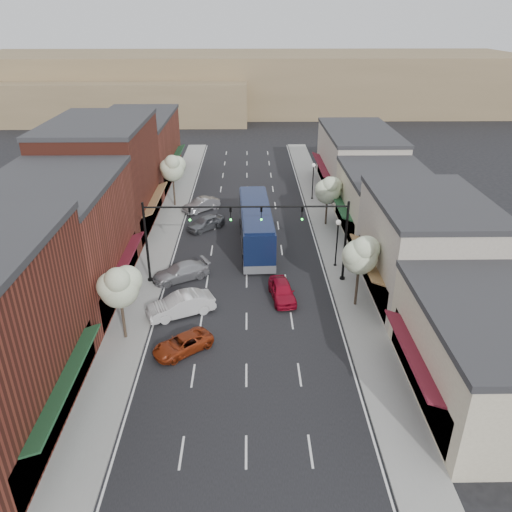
{
  "coord_description": "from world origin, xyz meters",
  "views": [
    {
      "loc": [
        0.22,
        -28.46,
        20.23
      ],
      "look_at": [
        0.79,
        8.27,
        2.2
      ],
      "focal_mm": 35.0,
      "sensor_mm": 36.0,
      "label": 1
    }
  ],
  "objects_px": {
    "lamp_post_near": "(337,236)",
    "parked_car_a": "(183,344)",
    "parked_car_d": "(206,223)",
    "signal_mast_right": "(317,230)",
    "coach_bus": "(256,226)",
    "lamp_post_far": "(313,175)",
    "parked_car_b": "(181,305)",
    "signal_mast_left": "(175,231)",
    "tree_right_far": "(328,189)",
    "tree_right_near": "(361,254)",
    "parked_car_c": "(181,272)",
    "tree_left_far": "(173,168)",
    "red_hatchback": "(282,291)",
    "tree_left_near": "(119,285)",
    "parked_car_e": "(201,205)"
  },
  "relations": [
    {
      "from": "signal_mast_left",
      "to": "parked_car_e",
      "type": "xyz_separation_m",
      "value": [
        0.49,
        16.47,
        -3.9
      ]
    },
    {
      "from": "parked_car_a",
      "to": "parked_car_d",
      "type": "relative_size",
      "value": 0.98
    },
    {
      "from": "red_hatchback",
      "to": "tree_left_near",
      "type": "bearing_deg",
      "value": -162.84
    },
    {
      "from": "signal_mast_right",
      "to": "lamp_post_far",
      "type": "height_order",
      "value": "signal_mast_right"
    },
    {
      "from": "lamp_post_near",
      "to": "parked_car_a",
      "type": "relative_size",
      "value": 1.09
    },
    {
      "from": "parked_car_c",
      "to": "tree_left_near",
      "type": "bearing_deg",
      "value": -46.27
    },
    {
      "from": "lamp_post_near",
      "to": "parked_car_e",
      "type": "height_order",
      "value": "lamp_post_near"
    },
    {
      "from": "parked_car_c",
      "to": "tree_right_far",
      "type": "bearing_deg",
      "value": 101.49
    },
    {
      "from": "lamp_post_far",
      "to": "parked_car_c",
      "type": "distance_m",
      "value": 23.77
    },
    {
      "from": "parked_car_b",
      "to": "tree_left_far",
      "type": "bearing_deg",
      "value": 164.34
    },
    {
      "from": "coach_bus",
      "to": "parked_car_a",
      "type": "relative_size",
      "value": 3.15
    },
    {
      "from": "parked_car_d",
      "to": "coach_bus",
      "type": "bearing_deg",
      "value": 9.7
    },
    {
      "from": "tree_left_far",
      "to": "tree_right_far",
      "type": "bearing_deg",
      "value": -19.87
    },
    {
      "from": "tree_left_near",
      "to": "lamp_post_near",
      "type": "height_order",
      "value": "tree_left_near"
    },
    {
      "from": "tree_right_far",
      "to": "lamp_post_near",
      "type": "xyz_separation_m",
      "value": [
        -0.55,
        -9.44,
        -0.99
      ]
    },
    {
      "from": "tree_right_far",
      "to": "coach_bus",
      "type": "bearing_deg",
      "value": -147.58
    },
    {
      "from": "red_hatchback",
      "to": "parked_car_a",
      "type": "relative_size",
      "value": 1.04
    },
    {
      "from": "parked_car_b",
      "to": "parked_car_e",
      "type": "xyz_separation_m",
      "value": [
        -0.28,
        21.48,
        -0.1
      ]
    },
    {
      "from": "red_hatchback",
      "to": "parked_car_d",
      "type": "height_order",
      "value": "red_hatchback"
    },
    {
      "from": "parked_car_e",
      "to": "lamp_post_near",
      "type": "bearing_deg",
      "value": 1.77
    },
    {
      "from": "tree_right_near",
      "to": "parked_car_d",
      "type": "relative_size",
      "value": 1.43
    },
    {
      "from": "tree_right_far",
      "to": "red_hatchback",
      "type": "relative_size",
      "value": 1.28
    },
    {
      "from": "signal_mast_right",
      "to": "parked_car_b",
      "type": "distance_m",
      "value": 12.21
    },
    {
      "from": "tree_left_near",
      "to": "tree_right_near",
      "type": "bearing_deg",
      "value": 13.55
    },
    {
      "from": "coach_bus",
      "to": "parked_car_d",
      "type": "height_order",
      "value": "coach_bus"
    },
    {
      "from": "parked_car_c",
      "to": "signal_mast_right",
      "type": "bearing_deg",
      "value": 59.52
    },
    {
      "from": "tree_right_far",
      "to": "lamp_post_near",
      "type": "height_order",
      "value": "tree_right_far"
    },
    {
      "from": "signal_mast_right",
      "to": "tree_left_near",
      "type": "xyz_separation_m",
      "value": [
        -13.87,
        -8.05,
        -0.4
      ]
    },
    {
      "from": "lamp_post_far",
      "to": "tree_right_far",
      "type": "bearing_deg",
      "value": -86.12
    },
    {
      "from": "coach_bus",
      "to": "parked_car_b",
      "type": "bearing_deg",
      "value": -117.42
    },
    {
      "from": "red_hatchback",
      "to": "tree_right_near",
      "type": "bearing_deg",
      "value": -19.79
    },
    {
      "from": "signal_mast_right",
      "to": "lamp_post_far",
      "type": "relative_size",
      "value": 1.85
    },
    {
      "from": "tree_right_far",
      "to": "tree_left_near",
      "type": "height_order",
      "value": "tree_left_near"
    },
    {
      "from": "signal_mast_left",
      "to": "tree_right_far",
      "type": "xyz_separation_m",
      "value": [
        13.97,
        11.95,
        -0.63
      ]
    },
    {
      "from": "signal_mast_right",
      "to": "tree_right_near",
      "type": "bearing_deg",
      "value": -56.09
    },
    {
      "from": "signal_mast_left",
      "to": "tree_right_near",
      "type": "xyz_separation_m",
      "value": [
        13.97,
        -4.05,
        -0.17
      ]
    },
    {
      "from": "tree_left_far",
      "to": "lamp_post_near",
      "type": "xyz_separation_m",
      "value": [
        16.05,
        -15.44,
        -1.6
      ]
    },
    {
      "from": "red_hatchback",
      "to": "parked_car_d",
      "type": "relative_size",
      "value": 1.02
    },
    {
      "from": "lamp_post_near",
      "to": "coach_bus",
      "type": "distance_m",
      "value": 8.43
    },
    {
      "from": "tree_right_near",
      "to": "parked_car_b",
      "type": "bearing_deg",
      "value": -175.88
    },
    {
      "from": "signal_mast_left",
      "to": "parked_car_e",
      "type": "distance_m",
      "value": 16.94
    },
    {
      "from": "signal_mast_right",
      "to": "lamp_post_near",
      "type": "relative_size",
      "value": 1.85
    },
    {
      "from": "lamp_post_near",
      "to": "coach_bus",
      "type": "relative_size",
      "value": 0.35
    },
    {
      "from": "lamp_post_near",
      "to": "parked_car_d",
      "type": "xyz_separation_m",
      "value": [
        -12.0,
        8.67,
        -2.3
      ]
    },
    {
      "from": "signal_mast_right",
      "to": "tree_left_near",
      "type": "relative_size",
      "value": 1.44
    },
    {
      "from": "lamp_post_far",
      "to": "coach_bus",
      "type": "distance_m",
      "value": 14.59
    },
    {
      "from": "lamp_post_near",
      "to": "parked_car_d",
      "type": "distance_m",
      "value": 14.98
    },
    {
      "from": "signal_mast_left",
      "to": "tree_right_far",
      "type": "relative_size",
      "value": 1.51
    },
    {
      "from": "red_hatchback",
      "to": "parked_car_c",
      "type": "height_order",
      "value": "red_hatchback"
    },
    {
      "from": "lamp_post_near",
      "to": "lamp_post_far",
      "type": "relative_size",
      "value": 1.0
    }
  ]
}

